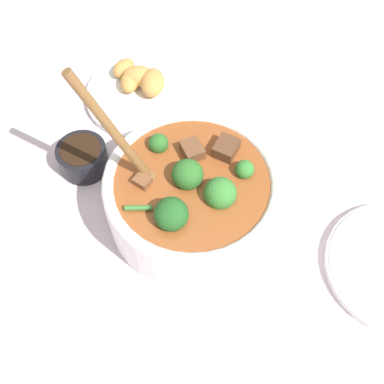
# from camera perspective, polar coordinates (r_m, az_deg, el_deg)

# --- Properties ---
(ground_plane) EXTENTS (4.00, 4.00, 0.00)m
(ground_plane) POSITION_cam_1_polar(r_m,az_deg,el_deg) (0.70, 0.00, -2.55)
(ground_plane) COLOR silver
(stew_bowl) EXTENTS (0.25, 0.24, 0.26)m
(stew_bowl) POSITION_cam_1_polar(r_m,az_deg,el_deg) (0.65, -0.02, -0.28)
(stew_bowl) COLOR white
(stew_bowl) RESTS_ON ground_plane
(condiment_bowl) EXTENTS (0.07, 0.07, 0.04)m
(condiment_bowl) POSITION_cam_1_polar(r_m,az_deg,el_deg) (0.74, -12.84, 4.10)
(condiment_bowl) COLOR black
(condiment_bowl) RESTS_ON ground_plane
(food_plate) EXTENTS (0.20, 0.20, 0.05)m
(food_plate) POSITION_cam_1_polar(r_m,az_deg,el_deg) (0.83, -5.89, 12.02)
(food_plate) COLOR white
(food_plate) RESTS_ON ground_plane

